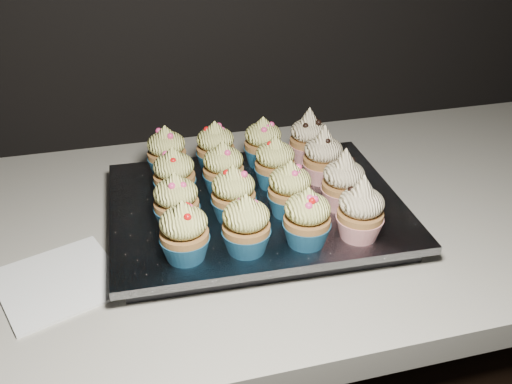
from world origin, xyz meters
TOP-DOWN VIEW (x-y plane):
  - worktop at (0.00, 1.70)m, footprint 2.44×0.64m
  - napkin at (-0.19, 1.60)m, footprint 0.19×0.19m
  - baking_tray at (0.09, 1.67)m, footprint 0.41×0.32m
  - foil_lining at (0.09, 1.67)m, footprint 0.44×0.35m
  - cupcake_0 at (-0.03, 1.56)m, footprint 0.06×0.06m
  - cupcake_1 at (0.05, 1.56)m, footprint 0.06×0.06m
  - cupcake_2 at (0.13, 1.55)m, footprint 0.06×0.06m
  - cupcake_3 at (0.20, 1.55)m, footprint 0.06×0.06m
  - cupcake_4 at (-0.03, 1.64)m, footprint 0.06×0.06m
  - cupcake_5 at (0.05, 1.64)m, footprint 0.06×0.06m
  - cupcake_6 at (0.13, 1.63)m, footprint 0.06×0.06m
  - cupcake_7 at (0.21, 1.63)m, footprint 0.06×0.06m
  - cupcake_8 at (-0.02, 1.72)m, footprint 0.06×0.06m
  - cupcake_9 at (0.05, 1.72)m, footprint 0.06×0.06m
  - cupcake_10 at (0.13, 1.71)m, footprint 0.06×0.06m
  - cupcake_11 at (0.21, 1.71)m, footprint 0.06×0.06m
  - cupcake_12 at (-0.02, 1.79)m, footprint 0.06×0.06m
  - cupcake_13 at (0.06, 1.79)m, footprint 0.06×0.06m
  - cupcake_14 at (0.14, 1.79)m, footprint 0.06×0.06m
  - cupcake_15 at (0.21, 1.78)m, footprint 0.06×0.06m

SIDE VIEW (x-z plane):
  - worktop at x=0.00m, z-range 0.86..0.90m
  - napkin at x=-0.19m, z-range 0.90..0.90m
  - baking_tray at x=0.09m, z-range 0.90..0.92m
  - foil_lining at x=0.09m, z-range 0.92..0.93m
  - cupcake_0 at x=-0.03m, z-range 0.93..1.01m
  - cupcake_1 at x=0.05m, z-range 0.93..1.01m
  - cupcake_2 at x=0.13m, z-range 0.93..1.01m
  - cupcake_4 at x=-0.03m, z-range 0.93..1.01m
  - cupcake_5 at x=0.05m, z-range 0.93..1.01m
  - cupcake_6 at x=0.13m, z-range 0.93..1.01m
  - cupcake_8 at x=-0.02m, z-range 0.93..1.01m
  - cupcake_9 at x=0.05m, z-range 0.93..1.01m
  - cupcake_10 at x=0.13m, z-range 0.93..1.01m
  - cupcake_12 at x=-0.02m, z-range 0.93..1.01m
  - cupcake_13 at x=0.06m, z-range 0.93..1.01m
  - cupcake_14 at x=0.14m, z-range 0.93..1.01m
  - cupcake_3 at x=0.20m, z-range 0.93..1.02m
  - cupcake_7 at x=0.21m, z-range 0.93..1.02m
  - cupcake_11 at x=0.21m, z-range 0.93..1.02m
  - cupcake_15 at x=0.21m, z-range 0.93..1.02m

